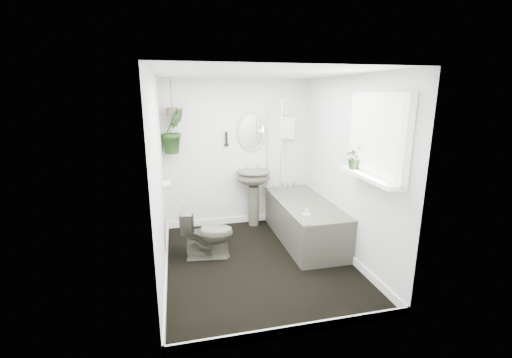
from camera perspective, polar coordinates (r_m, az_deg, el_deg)
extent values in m
cube|color=black|center=(4.49, 0.45, -13.69)|extent=(2.30, 2.80, 0.02)
cube|color=white|center=(3.97, 0.52, 17.36)|extent=(2.30, 2.80, 0.02)
cube|color=white|center=(5.43, -3.07, 4.23)|extent=(2.30, 0.02, 2.30)
cube|color=white|center=(2.78, 7.45, -5.76)|extent=(2.30, 0.02, 2.30)
cube|color=white|center=(3.97, -16.00, -0.08)|extent=(0.02, 2.80, 2.30)
cube|color=white|center=(4.49, 15.02, 1.62)|extent=(0.02, 2.80, 2.30)
cube|color=white|center=(4.46, 0.46, -13.01)|extent=(2.30, 2.80, 0.10)
cube|color=white|center=(5.50, 5.32, 8.54)|extent=(0.20, 0.10, 0.35)
ellipsoid|color=tan|center=(5.38, -0.73, 7.93)|extent=(0.46, 0.03, 0.62)
cylinder|color=black|center=(5.31, -4.95, 6.71)|extent=(0.04, 0.04, 0.22)
cylinder|color=white|center=(4.71, -14.73, -0.92)|extent=(0.11, 0.11, 0.11)
cube|color=white|center=(3.78, 19.57, 6.67)|extent=(0.08, 1.00, 0.90)
cube|color=white|center=(3.81, 18.16, 0.41)|extent=(0.18, 1.00, 0.04)
cube|color=white|center=(3.75, 18.98, 6.67)|extent=(0.01, 0.86, 0.76)
imported|color=#4B4C3E|center=(4.51, -8.10, -8.83)|extent=(0.70, 0.46, 0.67)
imported|color=black|center=(4.04, 16.26, 3.50)|extent=(0.26, 0.24, 0.26)
imported|color=black|center=(5.13, -13.63, 7.83)|extent=(0.46, 0.43, 0.66)
imported|color=black|center=(4.11, 8.37, -6.17)|extent=(0.09, 0.09, 0.18)
cylinder|color=brown|center=(5.11, -13.81, 10.82)|extent=(0.16, 0.16, 0.12)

